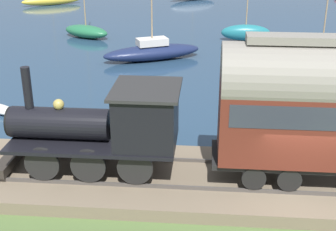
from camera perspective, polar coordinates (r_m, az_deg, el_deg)
The scene contains 10 objects.
ground_plane at distance 15.71m, azimuth 15.42°, elevation -10.27°, with size 200.00×200.00×0.00m, color #516B38.
rail_embankment at distance 16.28m, azimuth 15.04°, elevation -8.14°, with size 4.44×56.00×0.54m.
steam_locomotive at distance 15.39m, azimuth -6.92°, elevation -0.88°, with size 2.47×6.08×3.52m.
sailboat_navy at distance 30.57m, azimuth -1.93°, elevation 7.81°, with size 4.27×6.60×6.80m.
sailboat_brown at distance 31.96m, azimuth 18.19°, elevation 7.54°, with size 2.65×3.50×8.38m.
sailboat_teal at distance 36.25m, azimuth 9.44°, elevation 9.99°, with size 1.31×3.73×6.49m.
sailboat_yellow at distance 53.72m, azimuth -14.01°, elevation 13.47°, with size 4.17×5.99×6.89m.
sailboat_green at distance 37.31m, azimuth -9.95°, elevation 10.15°, with size 3.15×4.26×8.76m.
rowboat_near_shore at distance 23.32m, azimuth -19.80°, elevation 0.74°, with size 1.66×2.13×0.35m.
rowboat_off_pier at distance 23.00m, azimuth -2.83°, elevation 1.93°, with size 1.20×2.14×0.45m.
Camera 1 is at (-13.01, 3.00, 8.28)m, focal length 50.00 mm.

